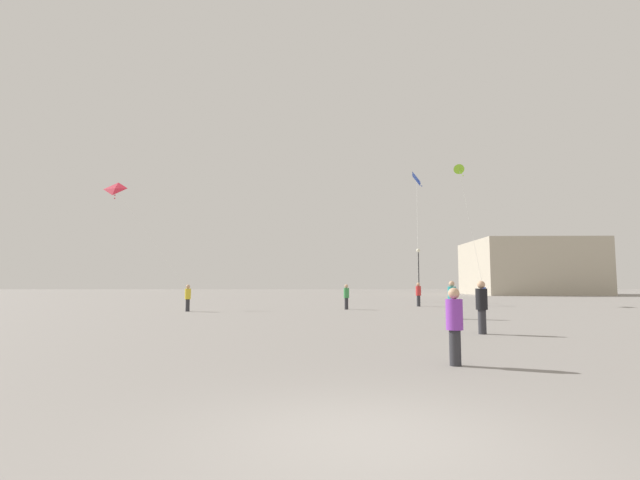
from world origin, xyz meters
TOP-DOWN VIEW (x-y plane):
  - ground_plane at (0.00, 0.00)m, footprint 300.00×300.00m
  - person_in_teal at (6.42, 17.98)m, footprint 0.40×0.40m
  - person_in_black at (5.28, 10.94)m, footprint 0.39×0.39m
  - person_in_green at (1.99, 26.82)m, footprint 0.37×0.37m
  - person_in_yellow at (-8.07, 24.78)m, footprint 0.36×0.36m
  - person_in_red at (7.83, 30.95)m, footprint 0.39×0.39m
  - person_in_purple at (2.40, 4.71)m, footprint 0.35×0.35m
  - person_in_blue at (13.16, 31.83)m, footprint 0.37×0.37m
  - kite_lime_diamond at (11.62, 32.17)m, footprint 2.06×0.80m
  - kite_cobalt_delta at (8.89, 35.20)m, footprint 1.74×5.18m
  - kite_crimson_delta at (-14.68, 29.67)m, footprint 7.48×5.43m
  - building_left_hall at (35.00, 70.59)m, footprint 18.67×18.21m
  - lamppost_west at (9.85, 39.32)m, footprint 0.36×0.36m
  - handbag_beside_flyer at (6.77, 18.08)m, footprint 0.35×0.27m

SIDE VIEW (x-z plane):
  - ground_plane at x=0.00m, z-range 0.00..0.00m
  - handbag_beside_flyer at x=6.77m, z-range 0.00..0.24m
  - person_in_purple at x=2.40m, z-range 0.08..1.70m
  - person_in_yellow at x=-8.07m, z-range 0.08..1.74m
  - person_in_green at x=1.99m, z-range 0.08..1.76m
  - person_in_blue at x=13.16m, z-range 0.08..1.78m
  - person_in_red at x=7.83m, z-range 0.09..1.90m
  - person_in_black at x=5.28m, z-range 0.09..1.90m
  - person_in_teal at x=6.42m, z-range 0.09..1.94m
  - lamppost_west at x=9.85m, z-range 0.85..5.87m
  - building_left_hall at x=35.00m, z-range 0.00..8.59m
  - kite_crimson_delta at x=-14.68m, z-range 4.65..12.44m
  - kite_cobalt_delta at x=8.89m, z-range 5.67..15.69m
  - kite_lime_diamond at x=11.62m, z-range 5.77..15.80m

